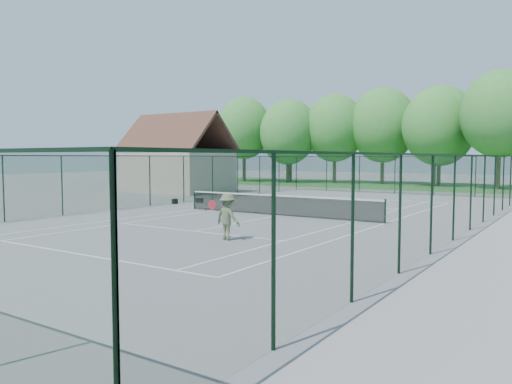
# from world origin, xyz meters

# --- Properties ---
(ground) EXTENTS (140.00, 140.00, 0.00)m
(ground) POSITION_xyz_m (0.00, 0.00, 0.00)
(ground) COLOR gray
(ground) RESTS_ON ground
(grass_far) EXTENTS (80.00, 16.00, 0.01)m
(grass_far) POSITION_xyz_m (0.00, 30.00, 0.01)
(grass_far) COLOR #2F702A
(grass_far) RESTS_ON ground
(court_lines) EXTENTS (11.05, 23.85, 0.01)m
(court_lines) POSITION_xyz_m (0.00, 0.00, 0.00)
(court_lines) COLOR white
(court_lines) RESTS_ON ground
(tennis_net) EXTENTS (11.08, 0.08, 1.10)m
(tennis_net) POSITION_xyz_m (0.00, 0.00, 0.58)
(tennis_net) COLOR black
(tennis_net) RESTS_ON ground
(fence_enclosure) EXTENTS (18.05, 36.05, 3.02)m
(fence_enclosure) POSITION_xyz_m (0.00, 0.00, 1.56)
(fence_enclosure) COLOR #15341A
(fence_enclosure) RESTS_ON ground
(utility_building) EXTENTS (8.60, 6.27, 6.63)m
(utility_building) POSITION_xyz_m (-16.00, 10.00, 3.12)
(utility_building) COLOR beige
(utility_building) RESTS_ON ground
(tree_line_far) EXTENTS (39.40, 6.40, 9.70)m
(tree_line_far) POSITION_xyz_m (0.00, 30.00, 5.99)
(tree_line_far) COLOR #483827
(tree_line_far) RESTS_ON ground
(sports_bag_a) EXTENTS (0.45, 0.35, 0.32)m
(sports_bag_a) POSITION_xyz_m (-8.62, 1.75, 0.16)
(sports_bag_a) COLOR black
(sports_bag_a) RESTS_ON ground
(sports_bag_b) EXTENTS (0.42, 0.29, 0.30)m
(sports_bag_b) POSITION_xyz_m (-7.86, 3.23, 0.15)
(sports_bag_b) COLOR black
(sports_bag_b) RESTS_ON ground
(tennis_player) EXTENTS (1.83, 0.94, 1.65)m
(tennis_player) POSITION_xyz_m (2.36, -7.32, 0.83)
(tennis_player) COLOR #666C4A
(tennis_player) RESTS_ON ground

